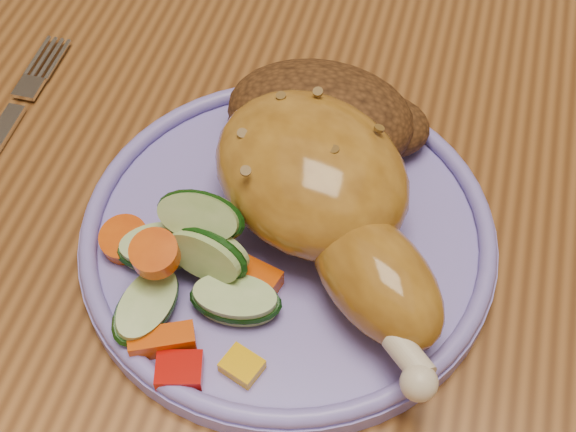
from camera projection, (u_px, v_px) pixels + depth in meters
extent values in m
cube|color=brown|center=(399.00, 167.00, 0.52)|extent=(0.90, 1.40, 0.04)
cube|color=#4C2D16|center=(446.00, 8.00, 1.08)|extent=(0.42, 0.42, 0.04)
cylinder|color=#4C2D16|center=(283.00, 186.00, 1.18)|extent=(0.04, 0.04, 0.41)
cylinder|color=#4C2D16|center=(337.00, 30.00, 1.39)|extent=(0.04, 0.04, 0.41)
cylinder|color=#4C2D16|center=(530.00, 238.00, 1.13)|extent=(0.04, 0.04, 0.41)
cylinder|color=#4C2D16|center=(548.00, 67.00, 1.34)|extent=(0.04, 0.04, 0.41)
cylinder|color=#7A6DCD|center=(288.00, 238.00, 0.46)|extent=(0.23, 0.23, 0.01)
torus|color=#7A6DCD|center=(288.00, 227.00, 0.45)|extent=(0.23, 0.23, 0.01)
ellipsoid|color=#A97123|center=(311.00, 173.00, 0.44)|extent=(0.15, 0.15, 0.06)
ellipsoid|color=#A97123|center=(376.00, 276.00, 0.41)|extent=(0.10, 0.10, 0.05)
sphere|color=beige|center=(419.00, 383.00, 0.37)|extent=(0.02, 0.02, 0.02)
ellipsoid|color=#4D2B13|center=(320.00, 116.00, 0.48)|extent=(0.11, 0.08, 0.05)
ellipsoid|color=#4D2B13|center=(384.00, 126.00, 0.48)|extent=(0.06, 0.04, 0.03)
ellipsoid|color=#4D2B13|center=(264.00, 127.00, 0.49)|extent=(0.05, 0.04, 0.02)
cube|color=#A50A05|center=(179.00, 370.00, 0.40)|extent=(0.03, 0.02, 0.01)
cube|color=#E5A507|center=(242.00, 366.00, 0.40)|extent=(0.02, 0.02, 0.01)
cube|color=#D74E07|center=(255.00, 274.00, 0.43)|extent=(0.03, 0.02, 0.01)
cube|color=#D74E07|center=(162.00, 341.00, 0.40)|extent=(0.04, 0.03, 0.01)
cylinder|color=#D74E07|center=(125.00, 240.00, 0.44)|extent=(0.03, 0.03, 0.02)
cylinder|color=#D74E07|center=(155.00, 253.00, 0.40)|extent=(0.03, 0.03, 0.01)
cylinder|color=#A9BF7C|center=(161.00, 247.00, 0.43)|extent=(0.06, 0.06, 0.02)
cylinder|color=#A9BF7C|center=(146.00, 306.00, 0.41)|extent=(0.05, 0.05, 0.02)
cylinder|color=#A9BF7C|center=(207.00, 253.00, 0.42)|extent=(0.05, 0.04, 0.05)
cylinder|color=#A9BF7C|center=(201.00, 216.00, 0.42)|extent=(0.05, 0.04, 0.04)
cylinder|color=#A9BF7C|center=(236.00, 300.00, 0.42)|extent=(0.05, 0.05, 0.02)
cube|color=silver|center=(29.00, 88.00, 0.53)|extent=(0.02, 0.06, 0.00)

